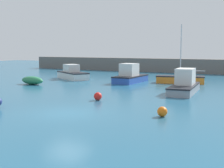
# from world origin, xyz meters

# --- Properties ---
(ground_plane) EXTENTS (120.00, 120.00, 0.20)m
(ground_plane) POSITION_xyz_m (0.00, 0.00, -0.10)
(ground_plane) COLOR #235B7A
(harbor_breakwater) EXTENTS (56.76, 2.55, 2.16)m
(harbor_breakwater) POSITION_xyz_m (0.00, 33.40, 1.08)
(harbor_breakwater) COLOR #66605B
(harbor_breakwater) RESTS_ON ground_plane
(cabin_cruiser_white) EXTENTS (2.27, 6.10, 2.08)m
(cabin_cruiser_white) POSITION_xyz_m (4.28, 11.58, 0.74)
(cabin_cruiser_white) COLOR gray
(cabin_cruiser_white) RESTS_ON ground_plane
(motorboat_grey_hull) EXTENTS (5.64, 4.67, 1.80)m
(motorboat_grey_hull) POSITION_xyz_m (-11.07, 17.38, 0.64)
(motorboat_grey_hull) COLOR white
(motorboat_grey_hull) RESTS_ON ground_plane
(rowboat_white_midwater) EXTENTS (3.01, 1.55, 0.86)m
(rowboat_white_midwater) POSITION_xyz_m (-11.62, 10.55, 0.43)
(rowboat_white_midwater) COLOR #287A4C
(rowboat_white_midwater) RESTS_ON ground_plane
(sailboat_tall_mast) EXTENTS (5.37, 2.65, 6.39)m
(sailboat_tall_mast) POSITION_xyz_m (2.17, 18.57, 0.45)
(sailboat_tall_mast) COLOR orange
(sailboat_tall_mast) RESTS_ON ground_plane
(motorboat_with_cabin) EXTENTS (2.45, 5.29, 2.13)m
(motorboat_with_cabin) POSITION_xyz_m (-3.06, 16.87, 0.74)
(motorboat_with_cabin) COLOR #2D56B7
(motorboat_with_cabin) RESTS_ON ground_plane
(mooring_buoy_red) EXTENTS (0.60, 0.60, 0.60)m
(mooring_buoy_red) POSITION_xyz_m (-0.53, 4.77, 0.30)
(mooring_buoy_red) COLOR red
(mooring_buoy_red) RESTS_ON ground_plane
(mooring_buoy_orange) EXTENTS (0.57, 0.57, 0.57)m
(mooring_buoy_orange) POSITION_xyz_m (5.37, 1.56, 0.29)
(mooring_buoy_orange) COLOR orange
(mooring_buoy_orange) RESTS_ON ground_plane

